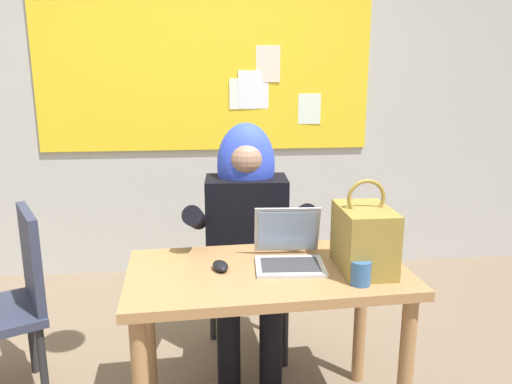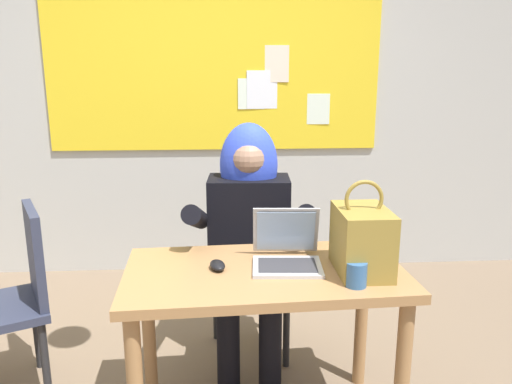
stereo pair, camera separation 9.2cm
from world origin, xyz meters
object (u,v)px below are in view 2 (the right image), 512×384
object	(u,v)px
chair_spare_by_window	(14,293)
desk_main	(265,295)
laptop	(287,252)
person_costumed	(249,225)
computer_mouse	(217,265)
handbag	(362,239)
coffee_mug	(356,274)
chair_at_desk	(247,259)

from	to	relation	value
chair_spare_by_window	desk_main	bearing A→B (deg)	138.63
laptop	chair_spare_by_window	size ratio (longest dim) A/B	0.34
person_costumed	computer_mouse	distance (m)	0.55
desk_main	handbag	bearing A→B (deg)	-6.24
desk_main	person_costumed	xyz separation A→B (m)	(-0.04, 0.54, 0.13)
person_costumed	chair_spare_by_window	size ratio (longest dim) A/B	1.39
person_costumed	handbag	world-z (taller)	person_costumed
person_costumed	chair_spare_by_window	distance (m)	1.16
computer_mouse	chair_spare_by_window	distance (m)	1.03
laptop	person_costumed	bearing A→B (deg)	109.29
person_costumed	coffee_mug	size ratio (longest dim) A/B	13.32
chair_at_desk	laptop	size ratio (longest dim) A/B	2.98
desk_main	laptop	distance (m)	0.20
handbag	laptop	bearing A→B (deg)	161.37
laptop	desk_main	bearing A→B (deg)	-146.22
desk_main	laptop	world-z (taller)	laptop
chair_at_desk	laptop	world-z (taller)	laptop
desk_main	chair_spare_by_window	distance (m)	1.20
desk_main	computer_mouse	bearing A→B (deg)	176.49
desk_main	chair_at_desk	bearing A→B (deg)	93.60
desk_main	coffee_mug	xyz separation A→B (m)	(0.33, -0.19, 0.16)
handbag	chair_spare_by_window	bearing A→B (deg)	166.82
chair_spare_by_window	coffee_mug	bearing A→B (deg)	135.28
desk_main	coffee_mug	bearing A→B (deg)	-29.40
desk_main	coffee_mug	distance (m)	0.41
laptop	computer_mouse	bearing A→B (deg)	-167.62
desk_main	person_costumed	distance (m)	0.56
desk_main	chair_spare_by_window	xyz separation A→B (m)	(-1.15, 0.32, -0.10)
handbag	person_costumed	bearing A→B (deg)	126.05
computer_mouse	chair_spare_by_window	world-z (taller)	chair_spare_by_window
computer_mouse	coffee_mug	world-z (taller)	coffee_mug
chair_at_desk	handbag	size ratio (longest dim) A/B	2.42
coffee_mug	laptop	bearing A→B (deg)	134.04
desk_main	chair_at_desk	size ratio (longest dim) A/B	1.28
chair_at_desk	coffee_mug	world-z (taller)	chair_at_desk
person_costumed	chair_spare_by_window	xyz separation A→B (m)	(-1.11, -0.22, -0.24)
handbag	coffee_mug	distance (m)	0.18
computer_mouse	desk_main	bearing A→B (deg)	-16.35
laptop	chair_at_desk	bearing A→B (deg)	106.50
chair_at_desk	person_costumed	xyz separation A→B (m)	(0.00, -0.13, 0.23)
chair_spare_by_window	chair_at_desk	bearing A→B (deg)	171.60
chair_at_desk	coffee_mug	distance (m)	0.97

